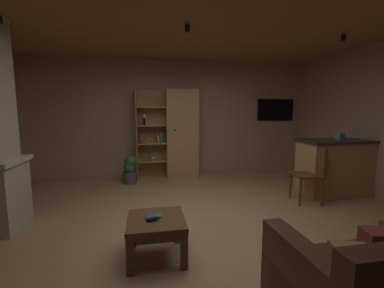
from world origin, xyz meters
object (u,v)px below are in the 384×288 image
object	(u,v)px
kitchen_bar_counter	(341,167)
potted_floor_plant	(130,169)
bookshelf_cabinet	(178,134)
tissue_box	(340,136)
coffee_table	(156,226)
table_book_1	(152,217)
wall_mounted_tv	(275,110)
dining_chair	(312,171)
table_book_0	(155,216)

from	to	relation	value
kitchen_bar_counter	potted_floor_plant	xyz separation A→B (m)	(-3.82, 1.41, -0.21)
bookshelf_cabinet	tissue_box	xyz separation A→B (m)	(2.72, -1.74, 0.07)
coffee_table	potted_floor_plant	xyz separation A→B (m)	(-0.44, 2.85, -0.03)
tissue_box	table_book_1	xyz separation A→B (m)	(-3.39, -1.50, -0.61)
tissue_box	wall_mounted_tv	distance (m)	2.02
dining_chair	potted_floor_plant	xyz separation A→B (m)	(-3.03, 1.69, -0.23)
wall_mounted_tv	kitchen_bar_counter	bearing A→B (deg)	-82.73
table_book_0	table_book_1	distance (m)	0.07
dining_chair	wall_mounted_tv	xyz separation A→B (m)	(0.54, 2.27, 1.01)
kitchen_bar_counter	table_book_0	xyz separation A→B (m)	(-3.38, -1.41, -0.08)
table_book_0	coffee_table	bearing A→B (deg)	-79.89
dining_chair	potted_floor_plant	size ratio (longest dim) A/B	1.55
bookshelf_cabinet	potted_floor_plant	bearing A→B (deg)	-161.20
dining_chair	potted_floor_plant	distance (m)	3.48
kitchen_bar_counter	dining_chair	world-z (taller)	kitchen_bar_counter
wall_mounted_tv	table_book_0	bearing A→B (deg)	-132.69
potted_floor_plant	kitchen_bar_counter	bearing A→B (deg)	-20.29
table_book_1	wall_mounted_tv	bearing A→B (deg)	47.46
table_book_0	dining_chair	bearing A→B (deg)	23.45
dining_chair	tissue_box	bearing A→B (deg)	22.81
dining_chair	coffee_table	bearing A→B (deg)	-155.93
coffee_table	table_book_0	distance (m)	0.10
table_book_1	potted_floor_plant	world-z (taller)	potted_floor_plant
table_book_1	wall_mounted_tv	size ratio (longest dim) A/B	0.12
dining_chair	wall_mounted_tv	size ratio (longest dim) A/B	0.98
tissue_box	table_book_0	xyz separation A→B (m)	(-3.35, -1.44, -0.63)
tissue_box	wall_mounted_tv	bearing A→B (deg)	96.43
coffee_table	kitchen_bar_counter	bearing A→B (deg)	23.08
potted_floor_plant	wall_mounted_tv	world-z (taller)	wall_mounted_tv
table_book_0	potted_floor_plant	bearing A→B (deg)	98.74
table_book_0	table_book_1	xyz separation A→B (m)	(-0.04, -0.06, 0.02)
tissue_box	table_book_1	size ratio (longest dim) A/B	1.04
dining_chair	potted_floor_plant	bearing A→B (deg)	150.77
bookshelf_cabinet	kitchen_bar_counter	xyz separation A→B (m)	(2.75, -1.77, -0.48)
kitchen_bar_counter	coffee_table	world-z (taller)	kitchen_bar_counter
table_book_1	tissue_box	bearing A→B (deg)	23.90
tissue_box	potted_floor_plant	world-z (taller)	tissue_box
kitchen_bar_counter	table_book_1	xyz separation A→B (m)	(-3.42, -1.47, -0.05)
bookshelf_cabinet	coffee_table	xyz separation A→B (m)	(-0.63, -3.21, -0.66)
coffee_table	dining_chair	size ratio (longest dim) A/B	0.65
kitchen_bar_counter	potted_floor_plant	bearing A→B (deg)	159.71
bookshelf_cabinet	dining_chair	size ratio (longest dim) A/B	2.16
kitchen_bar_counter	tissue_box	xyz separation A→B (m)	(-0.03, 0.03, 0.55)
potted_floor_plant	tissue_box	bearing A→B (deg)	-19.99
tissue_box	table_book_0	world-z (taller)	tissue_box
bookshelf_cabinet	dining_chair	world-z (taller)	bookshelf_cabinet
dining_chair	bookshelf_cabinet	bearing A→B (deg)	133.64
bookshelf_cabinet	kitchen_bar_counter	world-z (taller)	bookshelf_cabinet
kitchen_bar_counter	coffee_table	xyz separation A→B (m)	(-3.38, -1.44, -0.18)
bookshelf_cabinet	kitchen_bar_counter	distance (m)	3.31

